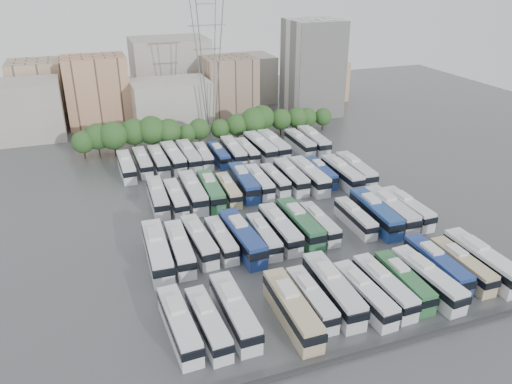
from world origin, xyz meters
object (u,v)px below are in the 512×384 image
object	(u,v)px
bus_r0_s5	(311,298)
bus_r2_s13	(355,170)
bus_r0_s12	(462,265)
bus_r1_s0	(157,251)
bus_r2_s8	(275,179)
bus_r3_s8	(247,151)
bus_r3_s9	(260,147)
bus_r3_s10	(273,145)
bus_r3_s5	(204,155)
bus_r1_s6	(280,228)
bus_r0_s0	(179,324)
bus_r0_s1	(208,323)
bus_r3_s13	(313,140)
bus_r0_s13	(482,260)
bus_r3_s2	(159,160)
bus_r2_s1	(158,196)
bus_r2_s3	(193,192)
bus_r1_s2	(199,240)
bus_r0_s2	(234,311)
bus_r1_s12	(391,210)
bus_r0_s8	(384,286)
bus_r1_s5	(263,236)
bus_r1_s11	(375,213)
bus_r0_s11	(437,265)
bus_r1_s3	(221,239)
bus_r3_s0	(126,166)
bus_r1_s7	(300,223)
bus_r1_s13	(407,208)
bus_r1_s10	(355,218)
bus_r0_s7	(364,294)
bus_r0_s4	(292,309)
bus_r2_s5	(228,190)
electricity_pylon	(208,59)
bus_r0_s10	(427,279)
bus_r3_s12	(300,143)
bus_r2_s12	(342,173)
bus_r2_s9	(291,176)
bus_r1_s4	(242,237)
bus_r3_s3	(173,157)
bus_r2_s2	(176,198)
bus_r0_s9	(403,281)
bus_r3_s6	(219,154)
bus_r1_s1	(180,248)
apartment_tower	(313,68)
bus_r0_s6	(333,289)
bus_r3_s1	(143,162)
bus_r2_s10	(309,175)

from	to	relation	value
bus_r0_s5	bus_r2_s13	size ratio (longest dim) A/B	0.83
bus_r0_s12	bus_r1_s0	distance (m)	43.26
bus_r2_s8	bus_r3_s8	size ratio (longest dim) A/B	0.97
bus_r3_s9	bus_r3_s10	world-z (taller)	bus_r3_s9
bus_r3_s5	bus_r3_s10	bearing A→B (deg)	3.26
bus_r1_s6	bus_r0_s0	bearing A→B (deg)	-139.48
bus_r0_s1	bus_r3_s13	world-z (taller)	bus_r3_s13
bus_r0_s13	bus_r3_s2	size ratio (longest dim) A/B	1.10
bus_r2_s1	bus_r2_s3	world-z (taller)	bus_r2_s3
bus_r3_s5	bus_r3_s2	bearing A→B (deg)	-176.17
bus_r1_s0	bus_r1_s2	xyz separation A→B (m)	(6.52, 1.25, -0.24)
bus_r0_s2	bus_r1_s12	xyz separation A→B (m)	(32.97, 16.47, 0.12)
bus_r0_s8	bus_r2_s3	xyz separation A→B (m)	(-16.77, 36.76, 0.21)
bus_r1_s5	bus_r1_s11	xyz separation A→B (m)	(20.06, 0.17, 0.40)
bus_r0_s11	bus_r1_s3	size ratio (longest dim) A/B	1.13
bus_r1_s6	bus_r3_s2	size ratio (longest dim) A/B	1.03
bus_r0_s8	bus_r3_s0	world-z (taller)	bus_r3_s0
bus_r0_s2	bus_r1_s6	bearing A→B (deg)	51.94
bus_r0_s1	bus_r1_s7	world-z (taller)	bus_r1_s7
bus_r0_s2	bus_r2_s1	size ratio (longest dim) A/B	1.02
bus_r1_s7	bus_r1_s13	size ratio (longest dim) A/B	1.08
bus_r2_s3	bus_r3_s9	world-z (taller)	bus_r3_s9
bus_r2_s1	bus_r1_s10	bearing A→B (deg)	-30.63
bus_r0_s1	bus_r0_s11	xyz separation A→B (m)	(33.18, 0.90, 0.15)
bus_r2_s13	bus_r3_s0	bearing A→B (deg)	160.07
bus_r0_s7	bus_r1_s7	xyz separation A→B (m)	(-0.14, 19.57, 0.22)
bus_r0_s4	bus_r2_s5	world-z (taller)	bus_r0_s4
electricity_pylon	bus_r0_s10	bearing A→B (deg)	-82.90
bus_r1_s6	bus_r2_s3	distance (m)	20.48
bus_r2_s1	bus_r2_s8	xyz separation A→B (m)	(22.91, 0.53, -0.23)
bus_r0_s0	bus_r0_s2	size ratio (longest dim) A/B	0.96
bus_r1_s5	bus_r3_s12	xyz separation A→B (m)	(23.05, 37.22, 0.25)
bus_r0_s13	bus_r2_s12	xyz separation A→B (m)	(-3.13, 34.87, -0.02)
bus_r1_s0	bus_r2_s9	bearing A→B (deg)	34.88
bus_r1_s4	bus_r3_s3	xyz separation A→B (m)	(-3.08, 37.51, -0.09)
bus_r1_s4	bus_r2_s2	size ratio (longest dim) A/B	1.18
bus_r0_s11	bus_r1_s10	xyz separation A→B (m)	(-3.35, 16.55, -0.22)
bus_r0_s1	bus_r3_s0	distance (m)	53.19
bus_r1_s3	bus_r3_s5	distance (m)	36.68
bus_r0_s9	bus_r3_s6	size ratio (longest dim) A/B	1.05
bus_r1_s1	apartment_tower	bearing A→B (deg)	52.66
bus_r1_s1	bus_r2_s8	bearing A→B (deg)	41.87
apartment_tower	bus_r0_s10	bearing A→B (deg)	-105.21
bus_r0_s4	bus_r0_s6	size ratio (longest dim) A/B	0.98
bus_r2_s12	bus_r3_s2	world-z (taller)	bus_r2_s12
bus_r0_s4	bus_r0_s13	xyz separation A→B (m)	(29.47, 0.76, 0.04)
bus_r0_s10	bus_r3_s1	size ratio (longest dim) A/B	1.08
bus_r2_s10	bus_r0_s11	bearing A→B (deg)	-84.86
bus_r0_s10	bus_r1_s6	size ratio (longest dim) A/B	1.02
bus_r1_s1	bus_r1_s4	xyz separation A→B (m)	(9.56, -0.47, 0.19)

